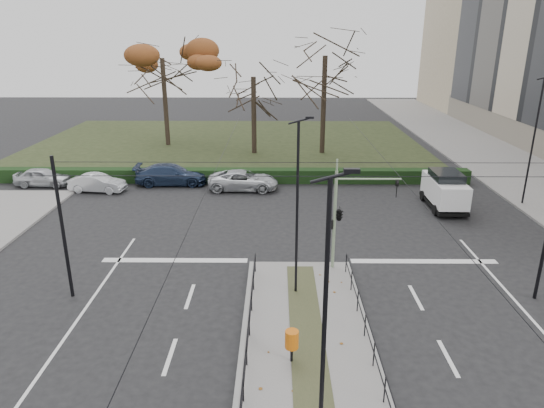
{
  "coord_description": "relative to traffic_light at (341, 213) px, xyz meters",
  "views": [
    {
      "loc": [
        -1.11,
        -15.74,
        10.29
      ],
      "look_at": [
        -1.32,
        6.35,
        2.57
      ],
      "focal_mm": 32.0,
      "sensor_mm": 36.0,
      "label": 1
    }
  ],
  "objects": [
    {
      "name": "sidewalk_east",
      "position": [
        16.23,
        17.5,
        -2.75
      ],
      "size": [
        8.0,
        90.0,
        0.14
      ],
      "primitive_type": "cube",
      "color": "slate",
      "rests_on": "ground"
    },
    {
      "name": "bare_tree_center",
      "position": [
        1.31,
        23.35,
        5.18
      ],
      "size": [
        6.97,
        6.97,
        11.32
      ],
      "color": "black",
      "rests_on": "park"
    },
    {
      "name": "parked_car_first",
      "position": [
        -19.65,
        13.02,
        -2.15
      ],
      "size": [
        3.93,
        1.68,
        1.32
      ],
      "primitive_type": "imported",
      "rotation": [
        0.0,
        0.0,
        1.54
      ],
      "color": "#B6B9BE",
      "rests_on": "ground"
    },
    {
      "name": "parked_car_second",
      "position": [
        -15.25,
        11.71,
        -2.19
      ],
      "size": [
        3.91,
        1.72,
        1.25
      ],
      "primitive_type": "imported",
      "rotation": [
        0.0,
        0.0,
        1.46
      ],
      "color": "#B6B9BE",
      "rests_on": "ground"
    },
    {
      "name": "streetlamp_sidewalk",
      "position": [
        12.87,
        9.14,
        1.38
      ],
      "size": [
        0.67,
        0.14,
        7.98
      ],
      "color": "black",
      "rests_on": "sidewalk_east"
    },
    {
      "name": "catenary",
      "position": [
        -1.77,
        -2.88,
        0.6
      ],
      "size": [
        20.0,
        34.0,
        6.0
      ],
      "color": "black",
      "rests_on": "ground"
    },
    {
      "name": "litter_bin",
      "position": [
        -2.36,
        -6.89,
        -1.86
      ],
      "size": [
        0.45,
        0.45,
        1.15
      ],
      "color": "black",
      "rests_on": "median_island"
    },
    {
      "name": "parked_car_third",
      "position": [
        -10.49,
        13.5,
        -2.07
      ],
      "size": [
        5.21,
        2.3,
        1.49
      ],
      "primitive_type": "imported",
      "rotation": [
        0.0,
        0.0,
        1.61
      ],
      "color": "#1E2C47",
      "rests_on": "ground"
    },
    {
      "name": "rust_tree",
      "position": [
        -13.54,
        26.63,
        5.44
      ],
      "size": [
        9.9,
        9.9,
        10.74
      ],
      "color": "black",
      "rests_on": "park"
    },
    {
      "name": "parked_car_fourth",
      "position": [
        -5.19,
        12.28,
        -2.14
      ],
      "size": [
        4.94,
        2.39,
        1.36
      ],
      "primitive_type": "imported",
      "rotation": [
        0.0,
        0.0,
        1.54
      ],
      "color": "#B6B9BE",
      "rests_on": "ground"
    },
    {
      "name": "ground",
      "position": [
        -1.77,
        -4.5,
        -2.82
      ],
      "size": [
        140.0,
        140.0,
        0.0
      ],
      "primitive_type": "plane",
      "color": "black",
      "rests_on": "ground"
    },
    {
      "name": "park",
      "position": [
        -7.77,
        27.5,
        -2.77
      ],
      "size": [
        38.0,
        26.0,
        0.1
      ],
      "primitive_type": "cube",
      "color": "black",
      "rests_on": "ground"
    },
    {
      "name": "streetlamp_median_near",
      "position": [
        -1.77,
        -10.87,
        1.21
      ],
      "size": [
        0.64,
        0.13,
        7.64
      ],
      "color": "black",
      "rests_on": "median_island"
    },
    {
      "name": "white_van",
      "position": [
        7.61,
        8.58,
        -1.59
      ],
      "size": [
        2.08,
        4.39,
        2.35
      ],
      "color": "white",
      "rests_on": "ground"
    },
    {
      "name": "hedge",
      "position": [
        -7.77,
        14.1,
        -2.32
      ],
      "size": [
        38.0,
        1.0,
        1.0
      ],
      "primitive_type": "cube",
      "color": "black",
      "rests_on": "ground"
    },
    {
      "name": "median_railing",
      "position": [
        -1.77,
        -7.1,
        -1.84
      ],
      "size": [
        4.14,
        13.24,
        0.92
      ],
      "color": "black",
      "rests_on": "median_island"
    },
    {
      "name": "traffic_light",
      "position": [
        0.0,
        0.0,
        0.0
      ],
      "size": [
        3.13,
        1.79,
        4.6
      ],
      "color": "gray",
      "rests_on": "median_island"
    },
    {
      "name": "streetlamp_median_far",
      "position": [
        -2.04,
        -2.28,
        1.04
      ],
      "size": [
        0.61,
        0.12,
        7.32
      ],
      "color": "black",
      "rests_on": "median_island"
    },
    {
      "name": "median_island",
      "position": [
        -1.77,
        -7.0,
        -2.75
      ],
      "size": [
        4.4,
        15.0,
        0.14
      ],
      "primitive_type": "cube",
      "color": "slate",
      "rests_on": "ground"
    },
    {
      "name": "bare_tree_near",
      "position": [
        -4.9,
        23.2,
        3.53
      ],
      "size": [
        5.92,
        5.92,
        8.97
      ],
      "color": "black",
      "rests_on": "park"
    }
  ]
}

